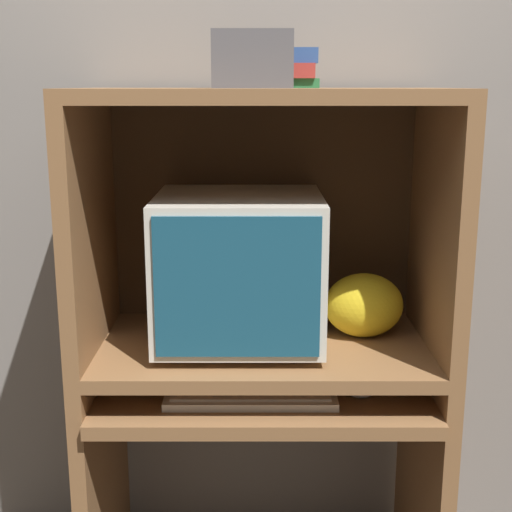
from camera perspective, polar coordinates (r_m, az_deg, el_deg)
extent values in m
cube|color=gray|center=(2.15, 0.52, 9.77)|extent=(6.00, 0.06, 2.60)
cube|color=brown|center=(2.18, -12.10, -17.52)|extent=(0.04, 0.53, 0.65)
cube|color=brown|center=(2.19, 13.15, -17.44)|extent=(0.04, 0.53, 0.65)
cube|color=brown|center=(1.88, 0.61, -11.81)|extent=(0.87, 0.32, 0.04)
cube|color=brown|center=(2.01, -12.64, -8.16)|extent=(0.04, 0.53, 0.11)
cube|color=brown|center=(2.02, 13.72, -8.12)|extent=(0.04, 0.53, 0.11)
cube|color=brown|center=(1.95, 0.58, -7.38)|extent=(0.87, 0.53, 0.04)
cube|color=brown|center=(1.91, -13.24, 2.79)|extent=(0.04, 0.53, 0.67)
cube|color=brown|center=(1.92, 14.37, 2.78)|extent=(0.04, 0.53, 0.67)
cube|color=brown|center=(1.82, 0.63, 12.72)|extent=(0.87, 0.53, 0.04)
cube|color=#48321E|center=(2.10, 0.53, 4.14)|extent=(0.87, 0.01, 0.67)
cylinder|color=beige|center=(1.95, -1.35, -6.57)|extent=(0.23, 0.23, 0.02)
cube|color=beige|center=(1.89, -1.38, -0.84)|extent=(0.43, 0.40, 0.38)
cube|color=navy|center=(1.69, -1.54, -2.56)|extent=(0.40, 0.01, 0.34)
cube|color=beige|center=(1.87, -0.45, -11.04)|extent=(0.44, 0.16, 0.02)
cube|color=silver|center=(1.86, -0.45, -10.68)|extent=(0.40, 0.13, 0.01)
ellipsoid|color=#B7B7B7|center=(1.89, 8.35, -10.68)|extent=(0.07, 0.05, 0.03)
ellipsoid|color=gold|center=(1.99, 8.59, -3.90)|extent=(0.22, 0.16, 0.18)
cube|color=#236638|center=(1.87, 2.26, 13.65)|extent=(0.17, 0.12, 0.02)
cube|color=maroon|center=(1.86, 2.13, 14.58)|extent=(0.16, 0.12, 0.04)
cube|color=navy|center=(1.87, 2.23, 15.71)|extent=(0.16, 0.11, 0.04)
cube|color=#4C4C51|center=(1.81, -0.30, 15.44)|extent=(0.19, 0.17, 0.14)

